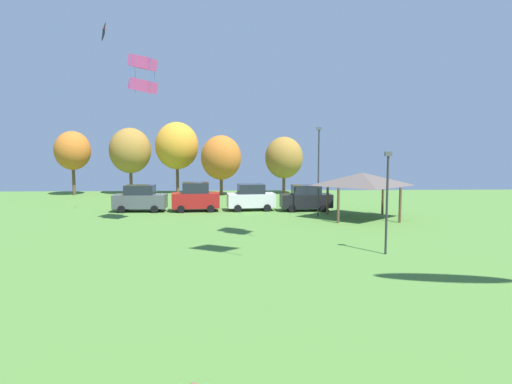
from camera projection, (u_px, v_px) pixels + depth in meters
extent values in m
cube|color=black|center=(104.00, 32.00, 34.68)|extent=(0.32, 1.44, 1.44)
cylinder|color=red|center=(104.00, 32.00, 34.66)|extent=(0.39, 0.19, 1.28)
cube|color=#E54C93|center=(143.00, 63.00, 31.15)|extent=(1.97, 1.89, 1.07)
cube|color=#E54C93|center=(143.00, 86.00, 31.31)|extent=(1.97, 1.89, 1.07)
cylinder|color=blue|center=(131.00, 73.00, 30.54)|extent=(0.02, 0.02, 2.33)
cylinder|color=blue|center=(151.00, 73.00, 30.59)|extent=(0.02, 0.02, 2.33)
cylinder|color=blue|center=(135.00, 76.00, 31.87)|extent=(0.02, 0.02, 2.33)
cylinder|color=blue|center=(154.00, 76.00, 31.92)|extent=(0.02, 0.02, 2.33)
cube|color=#4C5156|center=(140.00, 201.00, 39.41)|extent=(4.52, 1.83, 1.17)
cube|color=#1E232D|center=(140.00, 190.00, 39.30)|extent=(2.49, 1.65, 0.82)
cylinder|color=black|center=(154.00, 209.00, 38.62)|extent=(0.64, 0.23, 0.64)
cylinder|color=black|center=(158.00, 206.00, 40.37)|extent=(0.64, 0.23, 0.64)
cylinder|color=black|center=(121.00, 209.00, 38.56)|extent=(0.64, 0.23, 0.64)
cylinder|color=black|center=(127.00, 207.00, 40.30)|extent=(0.64, 0.23, 0.64)
cube|color=maroon|center=(196.00, 200.00, 39.61)|extent=(4.19, 2.18, 1.29)
cube|color=#1E232D|center=(196.00, 188.00, 39.50)|extent=(2.36, 1.89, 0.90)
cylinder|color=black|center=(211.00, 209.00, 38.90)|extent=(0.65, 0.27, 0.64)
cylinder|color=black|center=(210.00, 206.00, 40.75)|extent=(0.65, 0.27, 0.64)
cylinder|color=black|center=(181.00, 209.00, 38.61)|extent=(0.65, 0.27, 0.64)
cylinder|color=black|center=(182.00, 206.00, 40.46)|extent=(0.65, 0.27, 0.64)
cube|color=silver|center=(251.00, 200.00, 40.14)|extent=(4.33, 2.35, 1.18)
cube|color=#1E232D|center=(251.00, 189.00, 40.04)|extent=(2.46, 1.99, 0.83)
cylinder|color=black|center=(267.00, 208.00, 39.47)|extent=(0.66, 0.29, 0.64)
cylinder|color=black|center=(264.00, 205.00, 41.33)|extent=(0.66, 0.29, 0.64)
cylinder|color=black|center=(238.00, 208.00, 39.07)|extent=(0.66, 0.29, 0.64)
cylinder|color=black|center=(235.00, 206.00, 40.93)|extent=(0.66, 0.29, 0.64)
cube|color=black|center=(306.00, 201.00, 39.85)|extent=(4.53, 1.99, 1.15)
cube|color=#1E232D|center=(306.00, 190.00, 39.75)|extent=(2.53, 1.74, 0.81)
cylinder|color=black|center=(324.00, 208.00, 39.17)|extent=(0.65, 0.25, 0.64)
cylinder|color=black|center=(319.00, 206.00, 40.91)|extent=(0.65, 0.25, 0.64)
cylinder|color=black|center=(292.00, 209.00, 38.91)|extent=(0.65, 0.25, 0.64)
cylinder|color=black|center=(289.00, 206.00, 40.65)|extent=(0.65, 0.25, 0.64)
cylinder|color=brown|center=(338.00, 205.00, 33.58)|extent=(0.20, 0.20, 2.60)
cylinder|color=brown|center=(400.00, 205.00, 33.77)|extent=(0.20, 0.20, 2.60)
cylinder|color=brown|center=(327.00, 199.00, 37.62)|extent=(0.20, 0.20, 2.60)
cylinder|color=brown|center=(383.00, 199.00, 37.81)|extent=(0.20, 0.20, 2.60)
pyramid|color=#564C47|center=(362.00, 179.00, 35.51)|extent=(5.99, 5.26, 1.00)
cylinder|color=#2D2D33|center=(318.00, 174.00, 36.47)|extent=(0.12, 0.12, 6.92)
cube|color=#4C4C51|center=(319.00, 129.00, 36.10)|extent=(0.36, 0.20, 0.24)
cylinder|color=#2D2D33|center=(387.00, 206.00, 23.76)|extent=(0.12, 0.12, 5.15)
cube|color=#4C4C51|center=(388.00, 154.00, 23.48)|extent=(0.36, 0.20, 0.24)
cylinder|color=brown|center=(74.00, 179.00, 52.55)|extent=(0.36, 0.36, 3.61)
ellipsoid|color=#BC6623|center=(73.00, 151.00, 52.21)|extent=(4.05, 4.05, 4.45)
cylinder|color=brown|center=(131.00, 180.00, 54.00)|extent=(0.36, 0.36, 3.30)
ellipsoid|color=olive|center=(130.00, 151.00, 53.65)|extent=(4.85, 4.85, 5.33)
cylinder|color=brown|center=(177.00, 177.00, 54.84)|extent=(0.36, 0.36, 3.75)
ellipsoid|color=gold|center=(177.00, 146.00, 54.46)|extent=(5.13, 5.13, 5.64)
cylinder|color=brown|center=(221.00, 184.00, 52.47)|extent=(0.36, 0.36, 2.60)
ellipsoid|color=#BC6623|center=(221.00, 158.00, 52.17)|extent=(4.61, 4.61, 5.07)
cylinder|color=brown|center=(284.00, 183.00, 54.31)|extent=(0.36, 0.36, 2.60)
ellipsoid|color=olive|center=(284.00, 158.00, 54.01)|extent=(4.48, 4.48, 4.92)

